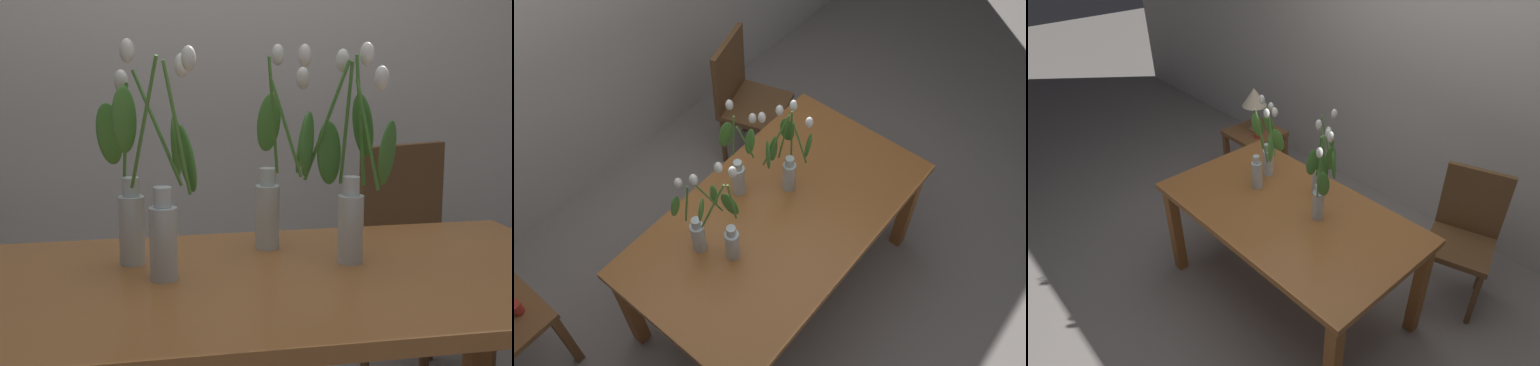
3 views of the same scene
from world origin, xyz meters
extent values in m
cube|color=beige|center=(0.00, 1.54, 1.35)|extent=(9.00, 0.10, 2.70)
cube|color=#A3602D|center=(0.00, 0.00, 0.72)|extent=(1.60, 0.90, 0.04)
cube|color=#A3602D|center=(0.74, 0.39, 0.35)|extent=(0.07, 0.07, 0.70)
cylinder|color=silver|center=(-0.31, 0.02, 0.83)|extent=(0.07, 0.07, 0.18)
cylinder|color=silver|center=(-0.31, 0.02, 0.94)|extent=(0.04, 0.04, 0.05)
cylinder|color=silver|center=(-0.31, 0.02, 0.80)|extent=(0.06, 0.06, 0.11)
cylinder|color=#56933D|center=(-0.35, 0.09, 1.12)|extent=(0.07, 0.11, 0.33)
ellipsoid|color=white|center=(-0.39, 0.14, 1.29)|extent=(0.04, 0.04, 0.06)
ellipsoid|color=#4C8E38|center=(-0.40, 0.11, 1.12)|extent=(0.08, 0.08, 0.18)
cylinder|color=#56933D|center=(-0.28, 0.04, 1.11)|extent=(0.07, 0.04, 0.33)
ellipsoid|color=white|center=(-0.24, 0.06, 1.27)|extent=(0.04, 0.04, 0.06)
ellipsoid|color=#4C8E38|center=(-0.25, 0.08, 1.03)|extent=(0.07, 0.10, 0.18)
cylinder|color=silver|center=(0.18, 0.07, 0.83)|extent=(0.07, 0.07, 0.18)
cylinder|color=silver|center=(0.18, 0.07, 0.94)|extent=(0.04, 0.04, 0.05)
cylinder|color=silver|center=(0.18, 0.07, 0.80)|extent=(0.06, 0.06, 0.11)
cylinder|color=#478433|center=(0.20, 0.09, 1.11)|extent=(0.04, 0.03, 0.34)
ellipsoid|color=white|center=(0.22, 0.10, 1.28)|extent=(0.04, 0.04, 0.06)
ellipsoid|color=#427F33|center=(0.22, 0.13, 1.10)|extent=(0.07, 0.07, 0.17)
cylinder|color=#478433|center=(0.12, 0.12, 1.11)|extent=(0.10, 0.09, 0.32)
ellipsoid|color=white|center=(0.07, 0.16, 1.28)|extent=(0.04, 0.04, 0.06)
ellipsoid|color=#427F33|center=(0.07, 0.12, 1.05)|extent=(0.08, 0.08, 0.18)
cylinder|color=#478433|center=(0.17, 0.11, 1.10)|extent=(0.02, 0.06, 0.32)
ellipsoid|color=white|center=(0.17, 0.14, 1.27)|extent=(0.04, 0.04, 0.06)
ellipsoid|color=#427F33|center=(0.14, 0.15, 1.02)|extent=(0.08, 0.03, 0.17)
cylinder|color=#478433|center=(0.20, 0.04, 1.08)|extent=(0.05, 0.07, 0.28)
ellipsoid|color=white|center=(0.23, 0.01, 1.23)|extent=(0.04, 0.04, 0.06)
ellipsoid|color=#427F33|center=(0.25, 0.02, 1.04)|extent=(0.08, 0.08, 0.17)
cylinder|color=silver|center=(-0.38, 0.18, 0.83)|extent=(0.07, 0.07, 0.18)
cylinder|color=silver|center=(-0.38, 0.18, 0.94)|extent=(0.04, 0.04, 0.05)
cylinder|color=silver|center=(-0.38, 0.18, 0.80)|extent=(0.06, 0.06, 0.11)
cylinder|color=#56933D|center=(-0.39, 0.20, 1.08)|extent=(0.02, 0.05, 0.27)
ellipsoid|color=white|center=(-0.40, 0.23, 1.21)|extent=(0.04, 0.04, 0.06)
ellipsoid|color=#4C8E38|center=(-0.43, 0.24, 1.08)|extent=(0.09, 0.07, 0.18)
cylinder|color=#56933D|center=(-0.31, 0.15, 1.10)|extent=(0.12, 0.05, 0.30)
ellipsoid|color=white|center=(-0.25, 0.13, 1.26)|extent=(0.04, 0.04, 0.06)
ellipsoid|color=#4C8E38|center=(-0.27, 0.16, 1.05)|extent=(0.06, 0.12, 0.18)
cylinder|color=silver|center=(-0.01, 0.26, 0.83)|extent=(0.07, 0.07, 0.18)
cylinder|color=silver|center=(-0.01, 0.26, 0.94)|extent=(0.04, 0.04, 0.05)
cylinder|color=silver|center=(-0.01, 0.26, 0.80)|extent=(0.06, 0.06, 0.11)
cylinder|color=#56933D|center=(0.02, 0.30, 1.11)|extent=(0.05, 0.07, 0.34)
ellipsoid|color=white|center=(0.04, 0.33, 1.28)|extent=(0.04, 0.04, 0.06)
ellipsoid|color=#4C8E38|center=(0.02, 0.35, 1.09)|extent=(0.09, 0.07, 0.18)
cylinder|color=#56933D|center=(0.04, 0.24, 1.08)|extent=(0.09, 0.03, 0.27)
ellipsoid|color=white|center=(0.09, 0.23, 1.22)|extent=(0.04, 0.04, 0.06)
ellipsoid|color=#4C8E38|center=(0.09, 0.26, 1.03)|extent=(0.06, 0.10, 0.18)
cube|color=brown|center=(0.76, 0.80, 0.45)|extent=(0.50, 0.50, 0.04)
cylinder|color=brown|center=(0.97, 0.69, 0.21)|extent=(0.04, 0.04, 0.43)
cylinder|color=brown|center=(0.64, 0.59, 0.21)|extent=(0.04, 0.04, 0.43)
cylinder|color=brown|center=(0.87, 1.01, 0.21)|extent=(0.04, 0.04, 0.43)
cylinder|color=brown|center=(0.54, 0.91, 0.21)|extent=(0.04, 0.04, 0.43)
cube|color=brown|center=(0.70, 0.97, 0.70)|extent=(0.39, 0.15, 0.46)
camera|label=1|loc=(-0.44, -1.70, 1.29)|focal=51.11mm
camera|label=2|loc=(-1.28, -1.00, 3.06)|focal=39.28mm
camera|label=3|loc=(1.56, -1.48, 2.35)|focal=30.99mm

